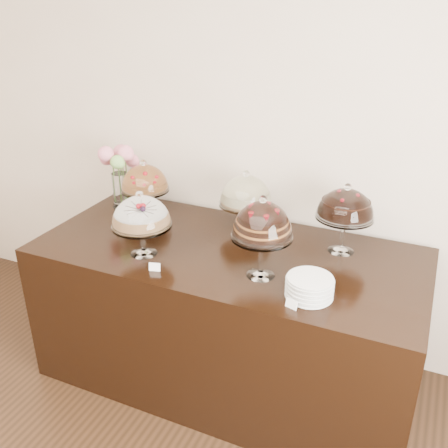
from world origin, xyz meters
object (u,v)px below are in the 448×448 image
at_px(cake_stand_cheesecake, 246,193).
at_px(cake_stand_fruit_tart, 145,180).
at_px(flower_vase, 119,167).
at_px(plate_stack, 309,287).
at_px(cake_stand_dark_choco, 346,206).
at_px(display_counter, 227,315).
at_px(cake_stand_choco_layer, 262,223).
at_px(cake_stand_sugar_sponge, 141,214).

distance_m(cake_stand_cheesecake, cake_stand_fruit_tart, 0.68).
distance_m(flower_vase, plate_stack, 1.59).
bearing_deg(cake_stand_dark_choco, cake_stand_cheesecake, 174.06).
distance_m(cake_stand_cheesecake, plate_stack, 0.84).
xyz_separation_m(display_counter, cake_stand_choco_layer, (0.27, -0.19, 0.75)).
distance_m(cake_stand_sugar_sponge, plate_stack, 0.98).
height_order(cake_stand_dark_choco, cake_stand_fruit_tart, cake_stand_dark_choco).
xyz_separation_m(display_counter, cake_stand_cheesecake, (-0.02, 0.31, 0.68)).
relative_size(cake_stand_dark_choco, plate_stack, 1.81).
relative_size(display_counter, cake_stand_choco_layer, 4.97).
bearing_deg(display_counter, cake_stand_cheesecake, 93.06).
bearing_deg(cake_stand_choco_layer, cake_stand_fruit_tart, 155.29).
height_order(cake_stand_choco_layer, cake_stand_fruit_tart, cake_stand_choco_layer).
bearing_deg(flower_vase, cake_stand_dark_choco, -1.83).
relative_size(display_counter, cake_stand_sugar_sponge, 5.89).
xyz_separation_m(cake_stand_sugar_sponge, flower_vase, (-0.51, 0.53, 0.04)).
distance_m(cake_stand_choco_layer, cake_stand_cheesecake, 0.58).
distance_m(cake_stand_dark_choco, cake_stand_fruit_tart, 1.29).
relative_size(display_counter, cake_stand_dark_choco, 5.44).
bearing_deg(plate_stack, cake_stand_choco_layer, 161.40).
height_order(cake_stand_sugar_sponge, cake_stand_dark_choco, cake_stand_dark_choco).
bearing_deg(cake_stand_sugar_sponge, cake_stand_fruit_tart, 120.45).
bearing_deg(cake_stand_choco_layer, cake_stand_sugar_sponge, -176.30).
bearing_deg(cake_stand_cheesecake, cake_stand_dark_choco, -5.94).
xyz_separation_m(cake_stand_sugar_sponge, plate_stack, (0.96, -0.05, -0.18)).
distance_m(cake_stand_sugar_sponge, flower_vase, 0.73).
relative_size(flower_vase, plate_stack, 1.94).
height_order(cake_stand_sugar_sponge, plate_stack, cake_stand_sugar_sponge).
height_order(display_counter, cake_stand_cheesecake, cake_stand_cheesecake).
relative_size(cake_stand_fruit_tart, flower_vase, 0.85).
height_order(cake_stand_cheesecake, cake_stand_fruit_tart, cake_stand_cheesecake).
bearing_deg(cake_stand_cheesecake, cake_stand_choco_layer, -60.25).
bearing_deg(flower_vase, cake_stand_cheesecake, 0.97).
bearing_deg(cake_stand_sugar_sponge, cake_stand_choco_layer, 3.70).
distance_m(cake_stand_sugar_sponge, cake_stand_fruit_tart, 0.57).
distance_m(cake_stand_dark_choco, plate_stack, 0.58).
bearing_deg(cake_stand_sugar_sponge, cake_stand_dark_choco, 25.71).
distance_m(cake_stand_sugar_sponge, cake_stand_choco_layer, 0.68).
relative_size(display_counter, flower_vase, 5.07).
xyz_separation_m(cake_stand_choco_layer, cake_stand_cheesecake, (-0.29, 0.50, -0.07)).
bearing_deg(cake_stand_fruit_tart, cake_stand_choco_layer, -24.71).
height_order(cake_stand_dark_choco, flower_vase, flower_vase).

